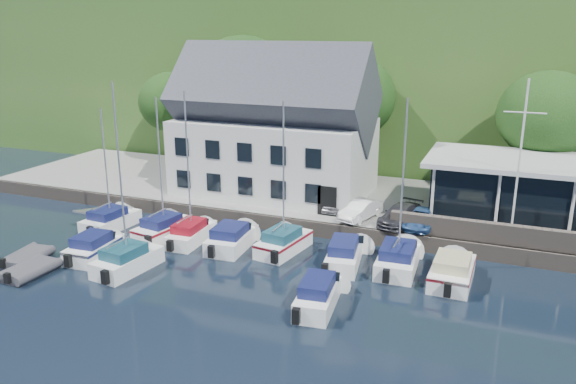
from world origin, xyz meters
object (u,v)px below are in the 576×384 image
car_silver (337,201)px  club_pavilion (533,192)px  boat_r1_5 (345,251)px  boat_r1_6 (402,190)px  car_blue (421,218)px  boat_r1_3 (232,236)px  boat_r1_7 (452,268)px  dinghy_1 (30,269)px  harbor_building (274,135)px  flagpole (519,162)px  dinghy_0 (27,256)px  boat_r2_1 (121,190)px  boat_r1_1 (160,168)px  boat_r2_3 (319,291)px  car_white (361,210)px  boat_r2_0 (95,245)px  boat_r1_0 (106,165)px  car_dgrey (400,215)px  boat_r1_2 (188,176)px  boat_r1_4 (284,178)px

car_silver → club_pavilion: bearing=9.3°
car_silver → boat_r1_5: 6.98m
boat_r1_5 → boat_r1_6: bearing=0.1°
car_blue → boat_r1_3: car_blue is taller
boat_r1_7 → dinghy_1: 22.83m
car_silver → harbor_building: bearing=155.9°
flagpole → dinghy_0: flagpole is taller
harbor_building → boat_r1_3: (1.11, -9.27, -4.60)m
boat_r1_5 → boat_r1_6: 4.89m
flagpole → dinghy_1: bearing=-152.0°
car_silver → boat_r2_1: bearing=-125.6°
dinghy_1 → flagpole: bearing=30.3°
boat_r2_1 → boat_r1_6: bearing=29.7°
boat_r1_1 → boat_r2_3: boat_r1_1 is taller
car_blue → boat_r1_6: bearing=-91.8°
flagpole → boat_r1_6: size_ratio=1.01×
car_white → boat_r2_0: bearing=-126.5°
boat_r2_0 → boat_r1_6: bearing=13.1°
boat_r2_1 → boat_r2_3: size_ratio=1.52×
car_white → boat_r1_6: 6.58m
boat_r1_5 → boat_r1_7: boat_r1_7 is taller
boat_r1_1 → boat_r2_0: boat_r1_1 is taller
boat_r2_0 → boat_r2_3: (14.13, -0.77, 0.01)m
car_silver → car_blue: bearing=-13.2°
flagpole → boat_r1_0: (-24.98, -5.13, -1.26)m
boat_r2_0 → flagpole: bearing=19.4°
boat_r2_0 → boat_r2_1: (2.93, -0.82, 3.93)m
boat_r1_0 → boat_r1_7: size_ratio=1.46×
boat_r1_6 → boat_r2_3: size_ratio=1.49×
car_blue → boat_r1_0: bearing=-161.1°
club_pavilion → boat_r1_1: (-21.79, -8.75, 1.54)m
car_dgrey → boat_r1_6: 5.68m
boat_r1_6 → boat_r2_3: (-2.71, -5.82, -3.85)m
flagpole → boat_r2_3: (-8.44, -10.30, -4.91)m
car_blue → boat_r1_5: car_blue is taller
car_white → boat_r1_2: boat_r1_2 is taller
boat_r1_3 → boat_r1_6: 10.82m
club_pavilion → boat_r1_4: bearing=-149.2°
boat_r1_1 → boat_r1_7: boat_r1_1 is taller
boat_r1_4 → dinghy_0: (-13.18, -6.97, -4.23)m
harbor_building → boat_r2_3: 17.31m
boat_r2_1 → dinghy_1: 6.77m
car_blue → dinghy_0: car_blue is taller
boat_r1_5 → dinghy_0: 18.33m
boat_r2_3 → dinghy_0: 17.41m
boat_r2_1 → boat_r1_4: bearing=46.3°
harbor_building → boat_r2_0: harbor_building is taller
flagpole → boat_r1_1: 21.37m
club_pavilion → boat_r1_2: boat_r1_2 is taller
boat_r1_4 → dinghy_0: size_ratio=2.87×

